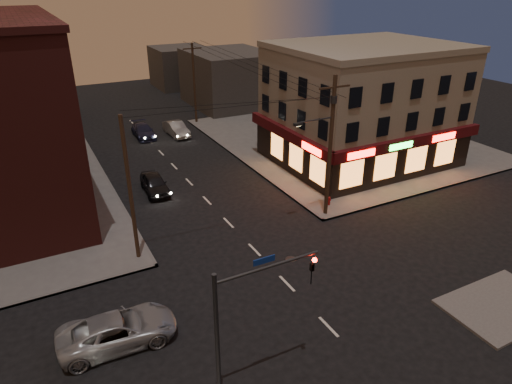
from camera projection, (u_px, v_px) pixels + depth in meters
ground at (287, 284)px, 25.95m from camera, size 120.00×120.00×0.00m
sidewalk_ne at (339, 139)px, 48.68m from camera, size 24.00×28.00×0.15m
pizza_building at (363, 105)px, 41.09m from camera, size 15.85×12.85×10.50m
bg_building_ne_a at (230, 78)px, 60.72m from camera, size 10.00×12.00×7.00m
bg_building_nw at (1, 90)px, 52.35m from camera, size 9.00×10.00×8.00m
bg_building_ne_b at (181, 67)px, 71.29m from camera, size 8.00×8.00×6.00m
utility_pole_main at (329, 140)px, 30.93m from camera, size 4.20×0.44×10.00m
utility_pole_far at (194, 84)px, 52.40m from camera, size 0.26×0.26×9.00m
utility_pole_west at (130, 190)px, 26.29m from camera, size 0.24×0.24×9.00m
traffic_signal at (241, 315)px, 17.34m from camera, size 4.49×0.32×6.47m
suv_cross at (118, 330)px, 21.45m from camera, size 5.62×2.80×1.53m
sedan_near at (155, 184)px, 36.64m from camera, size 2.00×4.48×1.50m
sedan_mid at (176, 129)px, 49.76m from camera, size 1.84×4.66×1.51m
sedan_far at (143, 131)px, 49.29m from camera, size 2.08×4.82×1.38m
fire_hydrant at (329, 200)px, 34.42m from camera, size 0.30×0.30×0.66m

